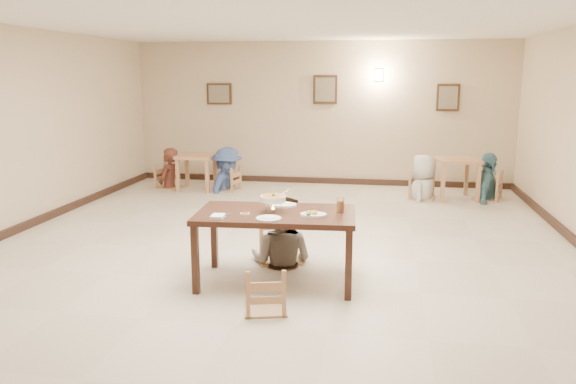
% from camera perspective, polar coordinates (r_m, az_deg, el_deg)
% --- Properties ---
extents(floor, '(10.00, 10.00, 0.00)m').
position_cam_1_polar(floor, '(7.40, -1.14, -6.21)').
color(floor, beige).
rests_on(floor, ground).
extents(ceiling, '(10.00, 10.00, 0.00)m').
position_cam_1_polar(ceiling, '(7.08, -1.24, 17.56)').
color(ceiling, white).
rests_on(ceiling, wall_back).
extents(wall_back, '(10.00, 0.00, 10.00)m').
position_cam_1_polar(wall_back, '(12.02, 3.31, 7.97)').
color(wall_back, beige).
rests_on(wall_back, floor).
extents(wall_front, '(10.00, 0.00, 10.00)m').
position_cam_1_polar(wall_front, '(2.45, -23.72, -7.74)').
color(wall_front, beige).
rests_on(wall_front, floor).
extents(baseboard_back, '(8.00, 0.06, 0.12)m').
position_cam_1_polar(baseboard_back, '(12.17, 3.21, 1.18)').
color(baseboard_back, '#301D15').
rests_on(baseboard_back, floor).
extents(baseboard_left, '(0.06, 10.00, 0.12)m').
position_cam_1_polar(baseboard_left, '(8.99, -26.93, -3.88)').
color(baseboard_left, '#301D15').
rests_on(baseboard_left, floor).
extents(picture_a, '(0.55, 0.04, 0.45)m').
position_cam_1_polar(picture_a, '(12.39, -7.01, 9.86)').
color(picture_a, '#3A2314').
rests_on(picture_a, wall_back).
extents(picture_b, '(0.50, 0.04, 0.60)m').
position_cam_1_polar(picture_b, '(11.94, 3.80, 10.34)').
color(picture_b, '#3A2314').
rests_on(picture_b, wall_back).
extents(picture_c, '(0.45, 0.04, 0.55)m').
position_cam_1_polar(picture_c, '(11.95, 15.95, 9.20)').
color(picture_c, '#3A2314').
rests_on(picture_c, wall_back).
extents(wall_sconce, '(0.16, 0.05, 0.22)m').
position_cam_1_polar(wall_sconce, '(11.88, 9.21, 11.66)').
color(wall_sconce, '#FFD88C').
rests_on(wall_sconce, wall_back).
extents(main_table, '(1.79, 1.08, 0.81)m').
position_cam_1_polar(main_table, '(6.18, -1.23, -2.79)').
color(main_table, '#3A1E14').
rests_on(main_table, floor).
extents(chair_far, '(0.51, 0.51, 1.09)m').
position_cam_1_polar(chair_far, '(6.98, -0.85, -2.67)').
color(chair_far, tan).
rests_on(chair_far, floor).
extents(chair_near, '(0.42, 0.42, 0.88)m').
position_cam_1_polar(chair_near, '(5.53, -2.36, -7.69)').
color(chair_near, tan).
rests_on(chair_near, floor).
extents(main_diner, '(0.93, 0.78, 1.70)m').
position_cam_1_polar(main_diner, '(6.81, -0.68, -0.37)').
color(main_diner, gray).
rests_on(main_diner, floor).
extents(curry_warmer, '(0.31, 0.28, 0.25)m').
position_cam_1_polar(curry_warmer, '(6.14, -1.54, -0.70)').
color(curry_warmer, silver).
rests_on(curry_warmer, main_table).
extents(rice_plate_far, '(0.32, 0.32, 0.07)m').
position_cam_1_polar(rice_plate_far, '(6.45, -0.55, -1.28)').
color(rice_plate_far, white).
rests_on(rice_plate_far, main_table).
extents(rice_plate_near, '(0.26, 0.26, 0.06)m').
position_cam_1_polar(rice_plate_near, '(5.85, -1.97, -2.68)').
color(rice_plate_near, white).
rests_on(rice_plate_near, main_table).
extents(fried_plate, '(0.28, 0.28, 0.06)m').
position_cam_1_polar(fried_plate, '(6.00, 2.58, -2.24)').
color(fried_plate, white).
rests_on(fried_plate, main_table).
extents(chili_dish, '(0.10, 0.10, 0.02)m').
position_cam_1_polar(chili_dish, '(6.08, -4.40, -2.19)').
color(chili_dish, white).
rests_on(chili_dish, main_table).
extents(napkin_cutlery, '(0.17, 0.27, 0.03)m').
position_cam_1_polar(napkin_cutlery, '(5.96, -7.10, -2.47)').
color(napkin_cutlery, white).
rests_on(napkin_cutlery, main_table).
extents(drink_glass, '(0.08, 0.08, 0.16)m').
position_cam_1_polar(drink_glass, '(6.17, 5.34, -1.37)').
color(drink_glass, white).
rests_on(drink_glass, main_table).
extents(bg_table_left, '(0.75, 0.75, 0.72)m').
position_cam_1_polar(bg_table_left, '(11.52, -9.27, 3.11)').
color(bg_table_left, tan).
rests_on(bg_table_left, floor).
extents(bg_table_right, '(0.90, 0.90, 0.77)m').
position_cam_1_polar(bg_table_right, '(10.95, 16.69, 2.57)').
color(bg_table_right, tan).
rests_on(bg_table_right, floor).
extents(bg_chair_ll, '(0.45, 0.45, 0.96)m').
position_cam_1_polar(bg_chair_ll, '(11.79, -12.05, 2.66)').
color(bg_chair_ll, tan).
rests_on(bg_chair_ll, floor).
extents(bg_chair_lr, '(0.44, 0.44, 0.93)m').
position_cam_1_polar(bg_chair_lr, '(11.40, -6.22, 2.47)').
color(bg_chair_lr, tan).
rests_on(bg_chair_lr, floor).
extents(bg_chair_rl, '(0.46, 0.46, 0.98)m').
position_cam_1_polar(bg_chair_rl, '(10.85, 13.58, 1.87)').
color(bg_chair_rl, tan).
rests_on(bg_chair_rl, floor).
extents(bg_chair_rr, '(0.48, 0.48, 1.01)m').
position_cam_1_polar(bg_chair_rr, '(11.11, 19.65, 1.83)').
color(bg_chair_rr, tan).
rests_on(bg_chair_rr, floor).
extents(bg_diner_a, '(0.46, 0.65, 1.67)m').
position_cam_1_polar(bg_diner_a, '(11.74, -12.12, 4.38)').
color(bg_diner_a, '#58291F').
rests_on(bg_diner_a, floor).
extents(bg_diner_b, '(0.82, 1.22, 1.76)m').
position_cam_1_polar(bg_diner_b, '(11.34, -6.26, 4.55)').
color(bg_diner_b, '#4965A3').
rests_on(bg_diner_b, floor).
extents(bg_diner_c, '(0.73, 0.93, 1.67)m').
position_cam_1_polar(bg_diner_c, '(10.80, 13.67, 3.70)').
color(bg_diner_c, silver).
rests_on(bg_diner_c, floor).
extents(bg_diner_d, '(0.68, 1.12, 1.78)m').
position_cam_1_polar(bg_diner_d, '(11.06, 19.78, 3.79)').
color(bg_diner_d, teal).
rests_on(bg_diner_d, floor).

